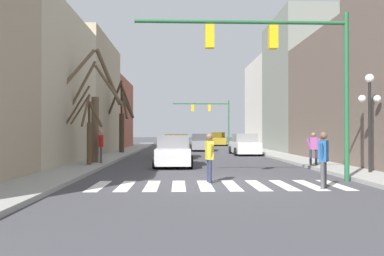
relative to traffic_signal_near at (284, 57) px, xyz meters
name	(u,v)px	position (x,y,z in m)	size (l,w,h in m)	color
ground_plane	(217,183)	(-2.51, -0.27, -4.61)	(240.00, 240.00, 0.00)	#424247
sidewalk_left	(42,182)	(-8.67, -0.27, -4.53)	(2.09, 90.00, 0.15)	#9E9E99
building_row_left	(59,99)	(-12.71, 14.17, -0.35)	(6.00, 40.68, 9.60)	tan
building_row_right	(329,90)	(7.68, 14.68, 0.45)	(6.00, 40.70, 12.10)	#66564C
crosswalk_stripes	(218,185)	(-2.51, -0.89, -4.60)	(8.55, 2.60, 0.01)	white
traffic_signal_near	(284,57)	(0.00, 0.00, 0.00)	(7.91, 0.28, 6.27)	#236038
traffic_signal_far	(212,113)	(0.25, 32.69, -0.40)	(7.02, 0.28, 5.75)	#236038
street_lamp_right_corner	(370,102)	(4.09, 1.69, -1.55)	(0.95, 0.36, 4.10)	black
car_driving_toward_lane	(201,143)	(-1.73, 22.84, -3.83)	(2.12, 4.28, 1.66)	gray
car_parked_left_near	(176,147)	(-4.04, 13.07, -3.82)	(1.95, 4.89, 1.68)	#A38423
car_parked_left_mid	(218,139)	(1.47, 37.27, -3.78)	(2.01, 4.85, 1.79)	#A38423
car_parked_right_near	(244,145)	(1.43, 16.37, -3.81)	(2.08, 4.84, 1.71)	white
car_driving_away_lane	(173,152)	(-4.16, 6.49, -3.83)	(2.01, 4.63, 1.65)	silver
pedestrian_near_right_corner	(101,143)	(-8.09, 6.89, -3.39)	(0.30, 0.78, 1.80)	#4C4C51
pedestrian_on_left_sidewalk	(313,146)	(3.02, 5.29, -3.48)	(0.71, 0.24, 1.65)	#282D47
pedestrian_waiting_at_curb	(209,154)	(-2.77, -0.18, -3.56)	(0.28, 0.76, 1.77)	#282D47
pedestrian_crossing_street	(324,155)	(0.81, -1.68, -3.52)	(0.51, 0.71, 1.83)	#4C4C51
street_tree_left_mid	(95,108)	(-8.54, 7.53, -1.41)	(3.53, 4.66, 6.39)	brown
street_tree_left_far	(88,128)	(-8.56, 5.83, -2.57)	(2.12, 2.44, 4.09)	brown
street_tree_right_mid	(122,118)	(-8.52, 17.43, -1.60)	(2.34, 3.33, 5.98)	#473828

